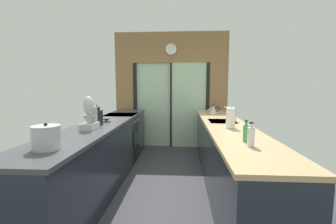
{
  "coord_description": "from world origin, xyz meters",
  "views": [
    {
      "loc": [
        0.27,
        -2.96,
        1.47
      ],
      "look_at": [
        0.03,
        0.86,
        1.02
      ],
      "focal_mm": 24.15,
      "sensor_mm": 36.0,
      "label": 1
    }
  ],
  "objects_px": {
    "knife_block": "(98,118)",
    "soap_bottle_near": "(251,136)",
    "oven_range": "(121,138)",
    "mixing_bowl": "(106,119)",
    "paper_towel_roll": "(231,118)",
    "kettle": "(214,109)",
    "soap_bottle_far": "(246,133)",
    "stock_pot": "(46,137)",
    "stand_mixer": "(89,117)"
  },
  "relations": [
    {
      "from": "knife_block",
      "to": "soap_bottle_near",
      "type": "xyz_separation_m",
      "value": [
        1.78,
        -1.0,
        -0.01
      ]
    },
    {
      "from": "oven_range",
      "to": "mixing_bowl",
      "type": "height_order",
      "value": "mixing_bowl"
    },
    {
      "from": "soap_bottle_near",
      "to": "paper_towel_roll",
      "type": "xyz_separation_m",
      "value": [
        0.0,
        0.88,
        0.04
      ]
    },
    {
      "from": "kettle",
      "to": "paper_towel_roll",
      "type": "xyz_separation_m",
      "value": [
        -0.0,
        -1.61,
        0.05
      ]
    },
    {
      "from": "knife_block",
      "to": "soap_bottle_far",
      "type": "distance_m",
      "value": 1.96
    },
    {
      "from": "paper_towel_roll",
      "to": "stock_pot",
      "type": "bearing_deg",
      "value": -148.66
    },
    {
      "from": "stock_pot",
      "to": "soap_bottle_near",
      "type": "distance_m",
      "value": 1.79
    },
    {
      "from": "knife_block",
      "to": "paper_towel_roll",
      "type": "bearing_deg",
      "value": -3.83
    },
    {
      "from": "oven_range",
      "to": "soap_bottle_near",
      "type": "xyz_separation_m",
      "value": [
        1.8,
        -2.18,
        0.56
      ]
    },
    {
      "from": "kettle",
      "to": "stock_pot",
      "type": "bearing_deg",
      "value": -123.45
    },
    {
      "from": "knife_block",
      "to": "kettle",
      "type": "bearing_deg",
      "value": 39.97
    },
    {
      "from": "kettle",
      "to": "soap_bottle_far",
      "type": "relative_size",
      "value": 1.09
    },
    {
      "from": "soap_bottle_far",
      "to": "stand_mixer",
      "type": "bearing_deg",
      "value": 163.34
    },
    {
      "from": "knife_block",
      "to": "mixing_bowl",
      "type": "bearing_deg",
      "value": 89.99
    },
    {
      "from": "oven_range",
      "to": "kettle",
      "type": "bearing_deg",
      "value": 9.67
    },
    {
      "from": "stock_pot",
      "to": "paper_towel_roll",
      "type": "distance_m",
      "value": 2.08
    },
    {
      "from": "knife_block",
      "to": "soap_bottle_near",
      "type": "height_order",
      "value": "knife_block"
    },
    {
      "from": "mixing_bowl",
      "to": "paper_towel_roll",
      "type": "relative_size",
      "value": 0.56
    },
    {
      "from": "oven_range",
      "to": "soap_bottle_far",
      "type": "height_order",
      "value": "soap_bottle_far"
    },
    {
      "from": "oven_range",
      "to": "soap_bottle_far",
      "type": "relative_size",
      "value": 4.29
    },
    {
      "from": "paper_towel_roll",
      "to": "mixing_bowl",
      "type": "bearing_deg",
      "value": 166.19
    },
    {
      "from": "mixing_bowl",
      "to": "stock_pot",
      "type": "xyz_separation_m",
      "value": [
        -0.0,
        -1.52,
        0.07
      ]
    },
    {
      "from": "oven_range",
      "to": "soap_bottle_near",
      "type": "bearing_deg",
      "value": -50.53
    },
    {
      "from": "soap_bottle_near",
      "to": "paper_towel_roll",
      "type": "relative_size",
      "value": 0.76
    },
    {
      "from": "mixing_bowl",
      "to": "knife_block",
      "type": "distance_m",
      "value": 0.33
    },
    {
      "from": "stand_mixer",
      "to": "stock_pot",
      "type": "height_order",
      "value": "stand_mixer"
    },
    {
      "from": "kettle",
      "to": "oven_range",
      "type": "bearing_deg",
      "value": -170.33
    },
    {
      "from": "soap_bottle_near",
      "to": "knife_block",
      "type": "bearing_deg",
      "value": 150.74
    },
    {
      "from": "stock_pot",
      "to": "kettle",
      "type": "distance_m",
      "value": 3.23
    },
    {
      "from": "paper_towel_roll",
      "to": "oven_range",
      "type": "bearing_deg",
      "value": 144.01
    },
    {
      "from": "paper_towel_roll",
      "to": "soap_bottle_near",
      "type": "bearing_deg",
      "value": -90.0
    },
    {
      "from": "oven_range",
      "to": "mixing_bowl",
      "type": "xyz_separation_m",
      "value": [
        0.02,
        -0.87,
        0.5
      ]
    },
    {
      "from": "stock_pot",
      "to": "paper_towel_roll",
      "type": "xyz_separation_m",
      "value": [
        1.78,
        1.08,
        0.03
      ]
    },
    {
      "from": "soap_bottle_far",
      "to": "paper_towel_roll",
      "type": "bearing_deg",
      "value": 90.0
    },
    {
      "from": "stand_mixer",
      "to": "kettle",
      "type": "height_order",
      "value": "stand_mixer"
    },
    {
      "from": "mixing_bowl",
      "to": "kettle",
      "type": "distance_m",
      "value": 2.14
    },
    {
      "from": "oven_range",
      "to": "soap_bottle_far",
      "type": "xyz_separation_m",
      "value": [
        1.8,
        -2.02,
        0.55
      ]
    },
    {
      "from": "soap_bottle_near",
      "to": "paper_towel_roll",
      "type": "height_order",
      "value": "paper_towel_roll"
    },
    {
      "from": "soap_bottle_near",
      "to": "stock_pot",
      "type": "bearing_deg",
      "value": -173.4
    },
    {
      "from": "mixing_bowl",
      "to": "soap_bottle_far",
      "type": "distance_m",
      "value": 2.12
    },
    {
      "from": "kettle",
      "to": "paper_towel_roll",
      "type": "bearing_deg",
      "value": -90.07
    },
    {
      "from": "stand_mixer",
      "to": "soap_bottle_near",
      "type": "xyz_separation_m",
      "value": [
        1.78,
        -0.7,
        -0.07
      ]
    },
    {
      "from": "mixing_bowl",
      "to": "soap_bottle_near",
      "type": "height_order",
      "value": "soap_bottle_near"
    },
    {
      "from": "oven_range",
      "to": "knife_block",
      "type": "height_order",
      "value": "knife_block"
    },
    {
      "from": "kettle",
      "to": "paper_towel_roll",
      "type": "height_order",
      "value": "paper_towel_roll"
    },
    {
      "from": "kettle",
      "to": "paper_towel_roll",
      "type": "relative_size",
      "value": 0.8
    },
    {
      "from": "stock_pot",
      "to": "soap_bottle_near",
      "type": "height_order",
      "value": "stock_pot"
    },
    {
      "from": "soap_bottle_near",
      "to": "kettle",
      "type": "bearing_deg",
      "value": 89.96
    },
    {
      "from": "stock_pot",
      "to": "soap_bottle_near",
      "type": "bearing_deg",
      "value": 6.6
    },
    {
      "from": "knife_block",
      "to": "kettle",
      "type": "xyz_separation_m",
      "value": [
        1.78,
        1.49,
        -0.03
      ]
    }
  ]
}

